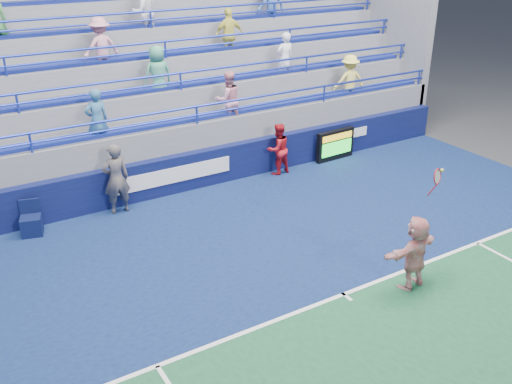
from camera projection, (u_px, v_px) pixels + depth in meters
ground at (344, 295)px, 11.72m from camera, size 120.00×120.00×0.00m
sponsor_wall at (202, 168)px, 16.55m from camera, size 18.00×0.32×1.10m
bleacher_stand at (151, 104)px, 19.06m from camera, size 18.00×5.60×6.13m
serve_speed_board at (335, 145)px, 18.50m from camera, size 1.45×0.23×1.00m
judge_chair at (31, 224)px, 13.97m from camera, size 0.60×0.61×0.87m
tennis_player at (415, 252)px, 11.69m from camera, size 1.55×0.64×2.61m
line_judge at (116, 179)px, 14.80m from camera, size 0.71×0.47×1.93m
ball_girl at (278, 149)px, 17.30m from camera, size 0.83×0.67×1.60m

